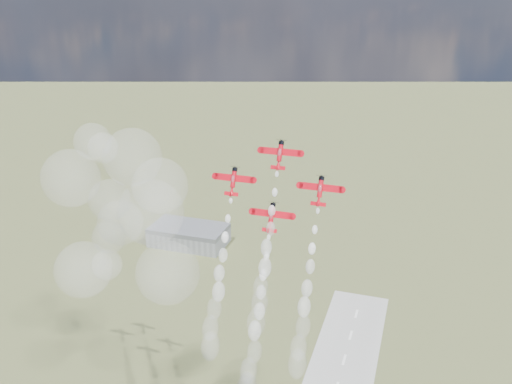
{
  "coord_description": "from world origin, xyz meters",
  "views": [
    {
      "loc": [
        25.04,
        -121.08,
        162.58
      ],
      "look_at": [
        -20.78,
        20.45,
        106.4
      ],
      "focal_mm": 38.0,
      "sensor_mm": 36.0,
      "label": 1
    }
  ],
  "objects_px": {
    "plane_lead": "(280,154)",
    "hangar": "(189,235)",
    "plane_slot": "(271,217)",
    "plane_right": "(320,190)",
    "plane_left": "(233,181)"
  },
  "relations": [
    {
      "from": "plane_lead",
      "to": "hangar",
      "type": "bearing_deg",
      "value": 124.07
    },
    {
      "from": "plane_lead",
      "to": "plane_left",
      "type": "xyz_separation_m",
      "value": [
        -13.03,
        -4.05,
        -8.17
      ]
    },
    {
      "from": "plane_slot",
      "to": "plane_lead",
      "type": "bearing_deg",
      "value": 90.0
    },
    {
      "from": "plane_left",
      "to": "plane_slot",
      "type": "height_order",
      "value": "plane_left"
    },
    {
      "from": "plane_left",
      "to": "plane_right",
      "type": "bearing_deg",
      "value": 0.0
    },
    {
      "from": "plane_right",
      "to": "hangar",
      "type": "bearing_deg",
      "value": 126.53
    },
    {
      "from": "plane_lead",
      "to": "plane_slot",
      "type": "relative_size",
      "value": 1.0
    },
    {
      "from": "hangar",
      "to": "plane_left",
      "type": "xyz_separation_m",
      "value": [
        92.19,
        -159.65,
        102.69
      ]
    },
    {
      "from": "plane_left",
      "to": "plane_lead",
      "type": "bearing_deg",
      "value": 17.28
    },
    {
      "from": "hangar",
      "to": "plane_right",
      "type": "xyz_separation_m",
      "value": [
        118.25,
        -159.65,
        102.69
      ]
    },
    {
      "from": "plane_lead",
      "to": "plane_slot",
      "type": "bearing_deg",
      "value": -90.0
    },
    {
      "from": "plane_right",
      "to": "plane_slot",
      "type": "relative_size",
      "value": 1.0
    },
    {
      "from": "plane_slot",
      "to": "plane_right",
      "type": "bearing_deg",
      "value": 17.28
    },
    {
      "from": "hangar",
      "to": "plane_lead",
      "type": "xyz_separation_m",
      "value": [
        105.22,
        -155.6,
        110.87
      ]
    },
    {
      "from": "plane_right",
      "to": "plane_left",
      "type": "bearing_deg",
      "value": 180.0
    }
  ]
}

